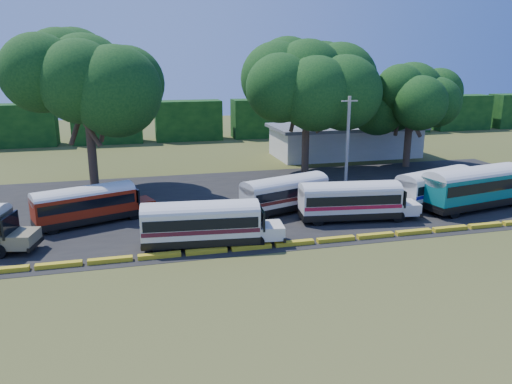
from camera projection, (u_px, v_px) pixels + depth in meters
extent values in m
plane|color=#394517|center=(277.00, 253.00, 32.44)|extent=(160.00, 160.00, 0.00)
cube|color=black|center=(249.00, 202.00, 43.91)|extent=(64.00, 24.00, 0.02)
cube|color=gold|center=(5.00, 270.00, 29.42)|extent=(2.70, 0.45, 0.30)
cube|color=gold|center=(59.00, 265.00, 30.13)|extent=(2.70, 0.45, 0.30)
cube|color=gold|center=(110.00, 260.00, 30.84)|extent=(2.70, 0.45, 0.30)
cube|color=gold|center=(159.00, 256.00, 31.56)|extent=(2.70, 0.45, 0.30)
cube|color=gold|center=(206.00, 251.00, 32.27)|extent=(2.70, 0.45, 0.30)
cube|color=gold|center=(251.00, 247.00, 32.98)|extent=(2.70, 0.45, 0.30)
cube|color=gold|center=(294.00, 243.00, 33.69)|extent=(2.70, 0.45, 0.30)
cube|color=gold|center=(336.00, 239.00, 34.41)|extent=(2.70, 0.45, 0.30)
cube|color=gold|center=(375.00, 236.00, 35.12)|extent=(2.70, 0.45, 0.30)
cube|color=gold|center=(413.00, 232.00, 35.83)|extent=(2.70, 0.45, 0.30)
cube|color=gold|center=(450.00, 229.00, 36.54)|extent=(2.70, 0.45, 0.30)
cube|color=gold|center=(485.00, 225.00, 37.26)|extent=(2.70, 0.45, 0.30)
cube|color=beige|center=(345.00, 142.00, 64.33)|extent=(18.00, 8.00, 3.60)
cube|color=#55565D|center=(345.00, 126.00, 63.81)|extent=(19.00, 9.00, 0.40)
cube|color=black|center=(20.00, 125.00, 70.89)|extent=(10.00, 4.00, 6.00)
cube|color=black|center=(107.00, 123.00, 73.74)|extent=(10.00, 4.00, 6.00)
cube|color=black|center=(188.00, 120.00, 76.59)|extent=(10.00, 4.00, 6.00)
cube|color=black|center=(264.00, 118.00, 79.44)|extent=(10.00, 4.00, 6.00)
cube|color=black|center=(334.00, 116.00, 82.29)|extent=(10.00, 4.00, 6.00)
cube|color=black|center=(399.00, 114.00, 85.15)|extent=(10.00, 4.00, 6.00)
cube|color=black|center=(460.00, 112.00, 88.00)|extent=(10.00, 4.00, 6.00)
cylinder|color=black|center=(13.00, 240.00, 33.37)|extent=(1.02, 0.48, 0.99)
cube|color=#827652|center=(22.00, 239.00, 32.28)|extent=(2.19, 2.49, 0.94)
cube|color=black|center=(10.00, 225.00, 32.01)|extent=(0.62, 2.25, 1.35)
cube|color=black|center=(36.00, 244.00, 32.41)|extent=(0.68, 2.40, 0.30)
cylinder|color=black|center=(135.00, 214.00, 38.97)|extent=(0.93, 0.54, 0.90)
cylinder|color=black|center=(126.00, 208.00, 40.50)|extent=(0.93, 0.54, 0.90)
cylinder|color=black|center=(53.00, 229.00, 35.67)|extent=(0.93, 0.54, 0.90)
cylinder|color=black|center=(47.00, 222.00, 37.20)|extent=(0.93, 0.54, 0.90)
cube|color=black|center=(86.00, 217.00, 37.81)|extent=(7.67, 4.61, 0.49)
cube|color=maroon|center=(84.00, 204.00, 37.53)|extent=(7.67, 4.61, 1.64)
cube|color=black|center=(84.00, 201.00, 37.48)|extent=(7.41, 4.56, 0.69)
ellipsoid|color=silver|center=(83.00, 193.00, 37.32)|extent=(7.67, 4.61, 1.01)
cube|color=maroon|center=(142.00, 204.00, 40.17)|extent=(2.19, 2.40, 0.85)
cube|color=black|center=(134.00, 195.00, 39.63)|extent=(0.83, 1.98, 1.23)
cube|color=black|center=(151.00, 207.00, 40.67)|extent=(0.90, 2.12, 0.27)
cube|color=black|center=(35.00, 227.00, 35.86)|extent=(0.90, 2.12, 0.27)
cylinder|color=black|center=(257.00, 242.00, 32.97)|extent=(0.96, 0.35, 0.94)
cylinder|color=black|center=(253.00, 232.00, 34.89)|extent=(0.96, 0.35, 0.94)
cylinder|color=black|center=(159.00, 248.00, 32.04)|extent=(0.96, 0.35, 0.94)
cylinder|color=black|center=(160.00, 237.00, 33.97)|extent=(0.96, 0.35, 0.94)
cube|color=black|center=(201.00, 238.00, 33.36)|extent=(7.91, 3.09, 0.52)
cube|color=white|center=(201.00, 222.00, 33.07)|extent=(7.91, 3.09, 1.72)
cube|color=black|center=(200.00, 219.00, 33.02)|extent=(7.61, 3.12, 0.72)
cube|color=#51141F|center=(201.00, 227.00, 33.16)|extent=(7.83, 3.12, 0.28)
ellipsoid|color=silver|center=(200.00, 210.00, 32.85)|extent=(7.91, 3.09, 1.06)
cube|color=white|center=(270.00, 230.00, 33.97)|extent=(1.89, 2.23, 0.89)
cube|color=black|center=(262.00, 218.00, 33.65)|extent=(0.35, 2.17, 1.29)
cube|color=black|center=(282.00, 235.00, 34.19)|extent=(0.39, 2.31, 0.28)
cube|color=black|center=(143.00, 242.00, 32.84)|extent=(0.39, 2.31, 0.28)
cylinder|color=black|center=(325.00, 203.00, 42.06)|extent=(0.93, 0.53, 0.90)
cylinder|color=black|center=(310.00, 198.00, 43.61)|extent=(0.93, 0.53, 0.90)
cylinder|color=black|center=(265.00, 215.00, 38.81)|extent=(0.93, 0.53, 0.90)
cylinder|color=black|center=(252.00, 209.00, 40.37)|extent=(0.93, 0.53, 0.90)
cube|color=black|center=(285.00, 205.00, 40.94)|extent=(7.71, 4.54, 0.49)
cube|color=silver|center=(285.00, 192.00, 40.66)|extent=(7.71, 4.54, 1.65)
cube|color=black|center=(285.00, 190.00, 40.61)|extent=(7.45, 4.49, 0.69)
cube|color=#4B1613|center=(285.00, 196.00, 40.75)|extent=(7.65, 4.55, 0.27)
ellipsoid|color=silver|center=(285.00, 183.00, 40.45)|extent=(7.71, 4.54, 1.01)
cube|color=silver|center=(326.00, 194.00, 43.25)|extent=(2.18, 2.40, 0.85)
cube|color=black|center=(322.00, 185.00, 42.72)|extent=(0.80, 2.00, 1.24)
cube|color=black|center=(333.00, 197.00, 43.75)|extent=(0.87, 2.14, 0.27)
cube|color=black|center=(247.00, 213.00, 39.03)|extent=(0.87, 2.14, 0.27)
cylinder|color=black|center=(398.00, 217.00, 38.28)|extent=(0.96, 0.37, 0.93)
cylinder|color=black|center=(389.00, 209.00, 40.19)|extent=(0.96, 0.37, 0.93)
cylinder|color=black|center=(318.00, 220.00, 37.51)|extent=(0.96, 0.37, 0.93)
cylinder|color=black|center=(312.00, 212.00, 39.42)|extent=(0.96, 0.37, 0.93)
cube|color=black|center=(349.00, 213.00, 38.76)|extent=(7.86, 3.25, 0.51)
cube|color=silver|center=(349.00, 199.00, 38.47)|extent=(7.86, 3.25, 1.70)
cube|color=black|center=(350.00, 197.00, 38.42)|extent=(7.57, 3.27, 0.72)
cube|color=maroon|center=(349.00, 204.00, 38.56)|extent=(7.79, 3.27, 0.28)
ellipsoid|color=silver|center=(350.00, 189.00, 38.25)|extent=(7.86, 3.25, 1.05)
cube|color=silver|center=(406.00, 207.00, 39.25)|extent=(1.91, 2.24, 0.88)
cube|color=black|center=(400.00, 196.00, 38.94)|extent=(0.40, 2.14, 1.28)
cube|color=black|center=(415.00, 211.00, 39.44)|extent=(0.45, 2.29, 0.28)
cube|color=black|center=(301.00, 216.00, 38.33)|extent=(0.45, 2.29, 0.28)
cylinder|color=black|center=(470.00, 196.00, 44.14)|extent=(0.96, 0.55, 0.93)
cylinder|color=black|center=(450.00, 191.00, 45.75)|extent=(0.96, 0.55, 0.93)
cylinder|color=black|center=(423.00, 207.00, 40.81)|extent=(0.96, 0.55, 0.93)
cylinder|color=black|center=(403.00, 201.00, 42.42)|extent=(0.96, 0.55, 0.93)
cube|color=black|center=(434.00, 198.00, 43.00)|extent=(7.96, 4.66, 0.51)
cube|color=white|center=(435.00, 185.00, 42.71)|extent=(7.96, 4.66, 1.70)
cube|color=black|center=(435.00, 183.00, 42.66)|extent=(7.69, 4.62, 0.71)
cube|color=#130D89|center=(435.00, 189.00, 42.80)|extent=(7.90, 4.68, 0.28)
ellipsoid|color=silver|center=(436.00, 176.00, 42.49)|extent=(7.96, 4.66, 1.05)
cube|color=white|center=(467.00, 187.00, 45.38)|extent=(2.24, 2.48, 0.88)
cube|color=black|center=(464.00, 178.00, 44.84)|extent=(0.82, 2.07, 1.28)
cube|color=black|center=(472.00, 190.00, 45.89)|extent=(0.90, 2.21, 0.28)
cube|color=black|center=(404.00, 206.00, 41.04)|extent=(0.90, 2.21, 0.28)
cylinder|color=black|center=(496.00, 194.00, 44.35)|extent=(1.13, 0.51, 1.09)
cylinder|color=black|center=(454.00, 212.00, 39.26)|extent=(1.13, 0.51, 1.09)
cylinder|color=black|center=(432.00, 204.00, 41.31)|extent=(1.13, 0.51, 1.09)
cube|color=black|center=(472.00, 201.00, 41.54)|extent=(9.31, 4.37, 0.60)
cube|color=#0B6967|center=(474.00, 186.00, 41.20)|extent=(9.31, 4.37, 2.00)
cube|color=black|center=(474.00, 183.00, 41.14)|extent=(8.97, 4.37, 0.84)
ellipsoid|color=silver|center=(475.00, 175.00, 40.94)|extent=(9.31, 4.37, 1.23)
cube|color=black|center=(431.00, 209.00, 39.76)|extent=(0.70, 2.66, 0.33)
cylinder|color=#3E2D1F|center=(92.00, 156.00, 45.39)|extent=(0.80, 0.80, 7.22)
cylinder|color=#3E2D1F|center=(104.00, 121.00, 45.29)|extent=(1.32, 2.63, 4.13)
cylinder|color=#3E2D1F|center=(78.00, 121.00, 45.13)|extent=(2.03, 2.30, 4.13)
cylinder|color=#3E2D1F|center=(86.00, 124.00, 43.33)|extent=(2.67, 0.89, 4.13)
ellipsoid|color=black|center=(86.00, 78.00, 43.58)|extent=(10.46, 10.46, 7.67)
cylinder|color=#3E2D1F|center=(306.00, 141.00, 54.31)|extent=(0.80, 0.80, 7.05)
cylinder|color=#3E2D1F|center=(315.00, 112.00, 54.23)|extent=(1.30, 2.58, 4.03)
cylinder|color=#3E2D1F|center=(295.00, 113.00, 54.07)|extent=(2.00, 2.26, 4.03)
cylinder|color=#3E2D1F|center=(308.00, 114.00, 52.27)|extent=(2.62, 0.88, 4.03)
ellipsoid|color=black|center=(307.00, 77.00, 52.54)|extent=(10.74, 10.74, 7.88)
cylinder|color=#3E2D1F|center=(408.00, 143.00, 57.56)|extent=(0.80, 0.80, 5.64)
cylinder|color=#3E2D1F|center=(417.00, 121.00, 57.64)|extent=(1.15, 2.16, 3.27)
cylinder|color=#3E2D1F|center=(398.00, 121.00, 57.48)|extent=(1.71, 1.92, 3.27)
cylinder|color=#3E2D1F|center=(414.00, 123.00, 55.68)|extent=(2.19, 0.81, 3.27)
ellipsoid|color=black|center=(412.00, 94.00, 56.13)|extent=(9.60, 9.60, 7.04)
cylinder|color=gray|center=(348.00, 143.00, 47.50)|extent=(0.30, 0.30, 8.83)
cube|color=gray|center=(350.00, 101.00, 46.47)|extent=(1.60, 0.12, 0.12)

